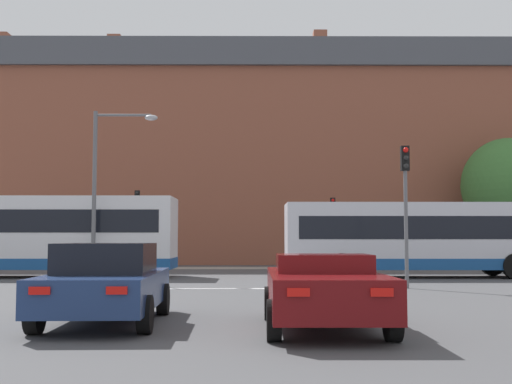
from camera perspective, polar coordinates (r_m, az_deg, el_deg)
stop_line_strip at (r=20.29m, az=-2.13°, el=-8.57°), size 7.83×0.30×0.01m
far_pavement at (r=34.35m, az=-1.38°, el=-6.77°), size 68.70×2.50×0.01m
brick_civic_building at (r=45.12m, az=1.08°, el=2.66°), size 44.42×13.94×15.58m
car_saloon_left at (r=12.26m, az=-13.14°, el=-7.85°), size 2.11×4.37×1.48m
car_roadster_right at (r=11.27m, az=6.07°, el=-8.64°), size 2.05×4.28×1.29m
bus_crossing_lead at (r=26.95m, az=14.35°, el=-3.96°), size 10.91×2.67×2.99m
bus_crossing_trailing at (r=27.75m, az=-18.84°, el=-3.56°), size 11.20×2.76×3.25m
traffic_light_far_right at (r=33.75m, az=6.85°, el=-2.52°), size 0.26×0.31×3.71m
traffic_light_near_right at (r=20.92m, az=13.16°, el=-0.06°), size 0.26×0.31×4.52m
traffic_light_far_left at (r=34.53m, az=-10.54°, el=-2.09°), size 0.26×0.31×4.12m
street_lamp_junction at (r=25.39m, az=-13.12°, el=1.59°), size 2.49×0.36×6.50m
pedestrian_waiting at (r=34.78m, az=-15.67°, el=-4.80°), size 0.43×0.45×1.83m
pedestrian_walking_east at (r=35.54m, az=9.88°, el=-4.87°), size 0.45×0.43×1.84m
pedestrian_walking_west at (r=35.27m, az=-11.73°, el=-5.06°), size 0.27×0.42×1.65m
tree_by_building at (r=38.06m, az=21.47°, el=0.54°), size 5.00×5.00×7.13m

